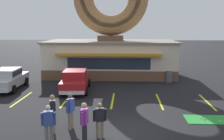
% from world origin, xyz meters
% --- Properties ---
extents(ground_plane, '(160.00, 160.00, 0.00)m').
position_xyz_m(ground_plane, '(0.00, 0.00, 0.00)').
color(ground_plane, black).
extents(donut_shop_building, '(12.30, 6.75, 10.96)m').
position_xyz_m(donut_shop_building, '(-1.56, 13.94, 3.74)').
color(donut_shop_building, brown).
rests_on(donut_shop_building, ground).
extents(mini_donut_near_left, '(0.13, 0.13, 0.04)m').
position_xyz_m(mini_donut_near_left, '(3.99, 1.66, 0.05)').
color(mini_donut_near_left, '#D8667F').
rests_on(mini_donut_near_left, putting_mat).
extents(mini_donut_mid_centre, '(0.13, 0.13, 0.04)m').
position_xyz_m(mini_donut_mid_centre, '(4.67, 1.43, 0.05)').
color(mini_donut_mid_centre, '#E5C666').
rests_on(mini_donut_mid_centre, putting_mat).
extents(mini_donut_mid_right, '(0.13, 0.13, 0.04)m').
position_xyz_m(mini_donut_mid_right, '(3.85, 1.85, 0.05)').
color(mini_donut_mid_right, '#E5C666').
rests_on(mini_donut_mid_right, putting_mat).
extents(golf_ball, '(0.04, 0.04, 0.04)m').
position_xyz_m(golf_ball, '(3.93, 1.95, 0.05)').
color(golf_ball, white).
rests_on(golf_ball, putting_mat).
extents(car_red, '(2.24, 4.68, 1.60)m').
position_xyz_m(car_red, '(-3.77, 7.35, 0.87)').
color(car_red, maroon).
rests_on(car_red, ground).
extents(car_silver, '(2.15, 4.64, 1.60)m').
position_xyz_m(car_silver, '(-8.94, 7.56, 0.87)').
color(car_silver, '#B2B5BA').
rests_on(car_silver, ground).
extents(pedestrian_blue_sweater_man, '(0.58, 0.33, 1.63)m').
position_xyz_m(pedestrian_blue_sweater_man, '(-3.14, -1.45, 0.90)').
color(pedestrian_blue_sweater_man, slate).
rests_on(pedestrian_blue_sweater_man, ground).
extents(pedestrian_hooded_kid, '(0.29, 0.59, 1.73)m').
position_xyz_m(pedestrian_hooded_kid, '(-1.70, -1.35, 0.96)').
color(pedestrian_hooded_kid, '#232328').
rests_on(pedestrian_hooded_kid, ground).
extents(pedestrian_leather_jacket_man, '(0.35, 0.57, 1.76)m').
position_xyz_m(pedestrian_leather_jacket_man, '(-3.28, -0.33, 0.98)').
color(pedestrian_leather_jacket_man, '#7F7056').
rests_on(pedestrian_leather_jacket_man, ground).
extents(pedestrian_clipboard_woman, '(0.58, 0.33, 1.56)m').
position_xyz_m(pedestrian_clipboard_woman, '(-1.13, -0.75, 0.86)').
color(pedestrian_clipboard_woman, '#7F7056').
rests_on(pedestrian_clipboard_woman, ground).
extents(pedestrian_beanie_man, '(0.36, 0.57, 1.70)m').
position_xyz_m(pedestrian_beanie_man, '(-2.60, 0.18, 0.94)').
color(pedestrian_beanie_man, '#7F7056').
rests_on(pedestrian_beanie_man, ground).
extents(trash_bin, '(0.57, 0.57, 0.97)m').
position_xyz_m(trash_bin, '(3.63, 10.92, 0.50)').
color(trash_bin, '#51565B').
rests_on(trash_bin, ground).
extents(parking_stripe_far_left, '(0.12, 3.60, 0.01)m').
position_xyz_m(parking_stripe_far_left, '(-6.89, 5.00, 0.00)').
color(parking_stripe_far_left, yellow).
rests_on(parking_stripe_far_left, ground).
extents(parking_stripe_left, '(0.12, 3.60, 0.01)m').
position_xyz_m(parking_stripe_left, '(-3.89, 5.00, 0.00)').
color(parking_stripe_left, yellow).
rests_on(parking_stripe_left, ground).
extents(parking_stripe_mid_left, '(0.12, 3.60, 0.01)m').
position_xyz_m(parking_stripe_mid_left, '(-0.89, 5.00, 0.00)').
color(parking_stripe_mid_left, yellow).
rests_on(parking_stripe_mid_left, ground).
extents(parking_stripe_centre, '(0.12, 3.60, 0.01)m').
position_xyz_m(parking_stripe_centre, '(2.11, 5.00, 0.00)').
color(parking_stripe_centre, yellow).
rests_on(parking_stripe_centre, ground).
extents(parking_stripe_mid_right, '(0.12, 3.60, 0.01)m').
position_xyz_m(parking_stripe_mid_right, '(5.11, 5.00, 0.00)').
color(parking_stripe_mid_right, yellow).
rests_on(parking_stripe_mid_right, ground).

